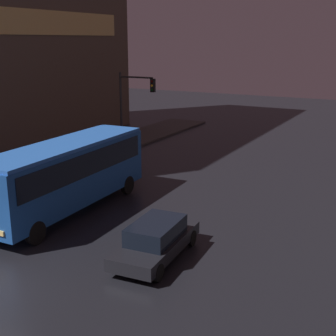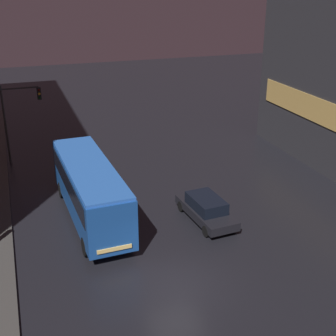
% 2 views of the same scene
% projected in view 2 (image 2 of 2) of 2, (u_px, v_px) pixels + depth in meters
% --- Properties ---
extents(ground_plane, '(120.00, 120.00, 0.00)m').
position_uv_depth(ground_plane, '(176.00, 285.00, 21.66)').
color(ground_plane, black).
extents(bus_near, '(2.94, 10.26, 3.46)m').
position_uv_depth(bus_near, '(90.00, 186.00, 26.69)').
color(bus_near, '#194793').
rests_on(bus_near, ground).
extents(car_taxi, '(2.19, 4.77, 1.48)m').
position_uv_depth(car_taxi, '(206.00, 209.00, 27.08)').
color(car_taxi, black).
rests_on(car_taxi, ground).
extents(traffic_light_main, '(2.87, 0.35, 5.97)m').
position_uv_depth(traffic_light_main, '(18.00, 110.00, 34.55)').
color(traffic_light_main, '#2D2D2D').
rests_on(traffic_light_main, ground).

